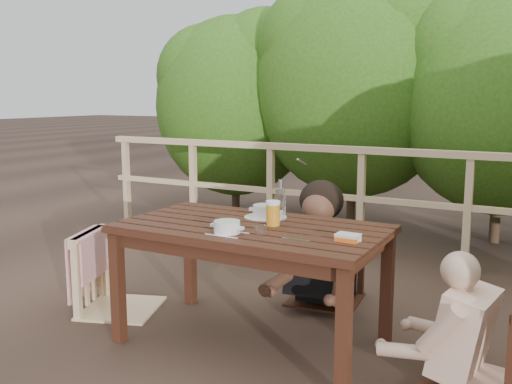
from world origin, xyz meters
The scene contains 15 objects.
ground centered at (0.00, 0.00, 0.00)m, with size 60.00×60.00×0.00m, color #463126.
table centered at (0.00, 0.00, 0.35)m, with size 1.51×0.85×0.70m, color #32180F.
chair_left centered at (-1.04, 0.03, 0.51)m, with size 0.51×0.51×1.02m, color #D3B184.
chair_far centered at (0.13, 0.86, 0.49)m, with size 0.48×0.48×0.97m, color #32180F.
chair_right centered at (1.25, -0.01, 0.52)m, with size 0.52×0.52×1.04m, color #32180F.
woman centered at (0.13, 0.88, 0.68)m, with size 0.55×0.67×1.36m, color black, non-canonical shape.
diner_right centered at (1.28, -0.01, 0.58)m, with size 0.47×0.58×1.16m, color beige, non-canonical shape.
railing centered at (0.00, 2.00, 0.51)m, with size 5.60×0.10×1.01m, color #D3B184.
hedge_row centered at (0.40, 3.20, 1.90)m, with size 6.60×1.60×3.80m, color #2D5516, non-canonical shape.
soup_near centered at (-0.03, -0.23, 0.74)m, with size 0.24×0.24×0.08m, color white.
soup_far centered at (-0.04, 0.24, 0.74)m, with size 0.26×0.26×0.09m, color silver.
beer_glass centered at (0.11, 0.05, 0.78)m, with size 0.08×0.08×0.16m, color orange.
bottle centered at (0.09, 0.19, 0.83)m, with size 0.06×0.06×0.26m, color white.
tumbler centered at (0.16, -0.19, 0.74)m, with size 0.06×0.06×0.07m, color silver.
butter_tub centered at (0.61, -0.09, 0.73)m, with size 0.12×0.09×0.05m, color white.
Camera 1 is at (1.55, -2.80, 1.45)m, focal length 39.87 mm.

